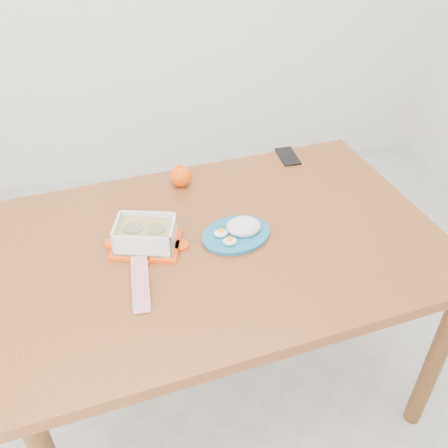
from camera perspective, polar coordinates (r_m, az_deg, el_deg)
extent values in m
plane|color=#B7B7B2|center=(2.07, -1.55, -20.10)|extent=(3.50, 3.50, 0.00)
cube|color=brown|center=(1.59, 0.00, -2.27)|extent=(1.47, 1.08, 0.04)
cylinder|color=brown|center=(1.89, 23.00, -14.09)|extent=(0.06, 0.06, 0.71)
cylinder|color=brown|center=(2.09, -20.19, -7.02)|extent=(0.06, 0.06, 0.71)
cylinder|color=brown|center=(2.32, 11.32, -0.04)|extent=(0.06, 0.06, 0.71)
cube|color=#FC4907|center=(1.57, -8.84, -2.33)|extent=(0.24, 0.20, 0.01)
cube|color=white|center=(1.54, -9.00, -1.09)|extent=(0.21, 0.17, 0.07)
cube|color=#A48752|center=(1.54, -8.97, -1.30)|extent=(0.19, 0.16, 0.05)
cylinder|color=#8B815B|center=(1.54, -10.31, -0.74)|extent=(0.07, 0.07, 0.02)
cylinder|color=#8B815B|center=(1.52, -7.75, -0.83)|extent=(0.07, 0.07, 0.02)
sphere|color=#FF6905|center=(1.81, -4.98, 5.51)|extent=(0.08, 0.08, 0.08)
cylinder|color=#186184|center=(1.58, 1.38, -1.27)|extent=(0.28, 0.28, 0.01)
ellipsoid|color=white|center=(1.58, 2.25, 0.01)|extent=(0.14, 0.13, 0.05)
ellipsoid|color=white|center=(1.56, -0.34, -1.06)|extent=(0.05, 0.05, 0.02)
ellipsoid|color=white|center=(1.53, 0.68, -1.97)|extent=(0.05, 0.05, 0.02)
cube|color=#B00921|center=(1.44, -9.54, -6.40)|extent=(0.06, 0.20, 0.02)
cube|color=black|center=(2.01, 7.30, 7.69)|extent=(0.07, 0.14, 0.01)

